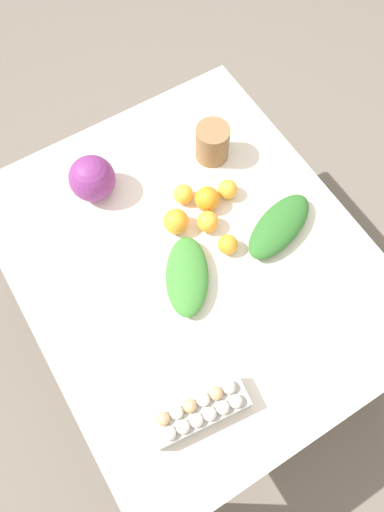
# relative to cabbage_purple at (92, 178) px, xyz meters

# --- Properties ---
(ground_plane) EXTENTS (8.00, 8.00, 0.00)m
(ground_plane) POSITION_rel_cabbage_purple_xyz_m (-0.39, -0.15, -0.78)
(ground_plane) COLOR #70665B
(dining_table) EXTENTS (1.29, 1.07, 0.71)m
(dining_table) POSITION_rel_cabbage_purple_xyz_m (-0.39, -0.15, -0.16)
(dining_table) COLOR silver
(dining_table) RESTS_ON ground_plane
(cabbage_purple) EXTENTS (0.15, 0.15, 0.15)m
(cabbage_purple) POSITION_rel_cabbage_purple_xyz_m (0.00, 0.00, 0.00)
(cabbage_purple) COLOR #7A2D75
(cabbage_purple) RESTS_ON dining_table
(egg_carton) EXTENTS (0.12, 0.29, 0.09)m
(egg_carton) POSITION_rel_cabbage_purple_xyz_m (-0.80, 0.09, -0.03)
(egg_carton) COLOR #A8A8A3
(egg_carton) RESTS_ON dining_table
(paper_bag) EXTENTS (0.12, 0.12, 0.14)m
(paper_bag) POSITION_rel_cabbage_purple_xyz_m (-0.08, -0.42, -0.01)
(paper_bag) COLOR olive
(paper_bag) RESTS_ON dining_table
(greens_bunch_scallion) EXTENTS (0.30, 0.25, 0.07)m
(greens_bunch_scallion) POSITION_rel_cabbage_purple_xyz_m (-0.44, -0.09, -0.04)
(greens_bunch_scallion) COLOR #3D8433
(greens_bunch_scallion) RESTS_ON dining_table
(greens_bunch_dandelion) EXTENTS (0.22, 0.31, 0.07)m
(greens_bunch_dandelion) POSITION_rel_cabbage_purple_xyz_m (-0.45, -0.44, -0.04)
(greens_bunch_dandelion) COLOR #2D6B28
(greens_bunch_dandelion) RESTS_ON dining_table
(orange_0) EXTENTS (0.08, 0.08, 0.08)m
(orange_0) POSITION_rel_cabbage_purple_xyz_m (-0.25, -0.29, -0.04)
(orange_0) COLOR orange
(orange_0) RESTS_ON dining_table
(orange_1) EXTENTS (0.07, 0.07, 0.07)m
(orange_1) POSITION_rel_cabbage_purple_xyz_m (-0.42, -0.26, -0.04)
(orange_1) COLOR orange
(orange_1) RESTS_ON dining_table
(orange_2) EXTENTS (0.08, 0.08, 0.08)m
(orange_2) POSITION_rel_cabbage_purple_xyz_m (-0.26, -0.16, -0.04)
(orange_2) COLOR orange
(orange_2) RESTS_ON dining_table
(orange_3) EXTENTS (0.07, 0.07, 0.07)m
(orange_3) POSITION_rel_cabbage_purple_xyz_m (-0.32, -0.25, -0.04)
(orange_3) COLOR #F9A833
(orange_3) RESTS_ON dining_table
(orange_4) EXTENTS (0.07, 0.07, 0.07)m
(orange_4) POSITION_rel_cabbage_purple_xyz_m (-0.19, -0.24, -0.04)
(orange_4) COLOR #F9A833
(orange_4) RESTS_ON dining_table
(orange_5) EXTENTS (0.07, 0.07, 0.07)m
(orange_5) POSITION_rel_cabbage_purple_xyz_m (-0.25, -0.37, -0.04)
(orange_5) COLOR #F9A833
(orange_5) RESTS_ON dining_table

